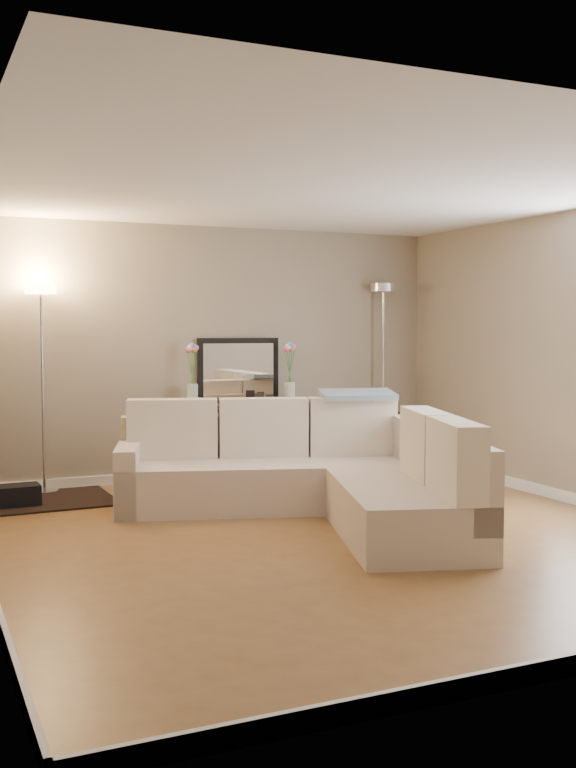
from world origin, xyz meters
name	(u,v)px	position (x,y,z in m)	size (l,w,h in m)	color
floor	(331,537)	(0.00, 0.00, -0.01)	(5.00, 5.50, 0.01)	olive
ceiling	(332,186)	(0.00, 0.00, 2.60)	(5.00, 5.50, 0.01)	white
wall_back	(211,353)	(0.00, 2.76, 1.30)	(5.00, 0.02, 2.60)	gray
baseboard_back	(213,472)	(0.00, 2.73, 0.05)	(5.00, 0.03, 0.10)	white
sectional_sofa	(317,474)	(0.21, 0.68, 0.35)	(2.80, 3.21, 0.93)	beige
throw_blanket	(357,394)	(0.86, 1.16, 0.96)	(0.67, 0.39, 0.05)	#8093A5
console_table	(235,438)	(0.17, 2.53, 0.42)	(1.25, 0.48, 0.75)	black
leaning_mirror	(238,370)	(0.27, 2.67, 1.12)	(0.86, 0.15, 0.67)	black
table_decor	(242,402)	(0.24, 2.48, 0.80)	(0.52, 0.15, 0.12)	orange
flower_vase_left	(192,379)	(-0.26, 2.58, 1.04)	(0.15, 0.13, 0.64)	silver
flower_vase_right	(290,377)	(0.76, 2.45, 1.04)	(0.15, 0.13, 0.64)	silver
floor_lamp_lit	(42,347)	(-1.74, 2.55, 1.39)	(0.28, 0.28, 1.96)	silver
floor_lamp_unlit	(383,338)	(1.95, 2.57, 1.45)	(0.29, 0.29, 2.05)	silver
charcoal_rug	(40,501)	(-1.83, 2.17, 0.01)	(1.28, 0.96, 0.02)	black
black_bag	(18,498)	(-2.03, 2.05, 0.07)	(0.36, 0.26, 0.23)	black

